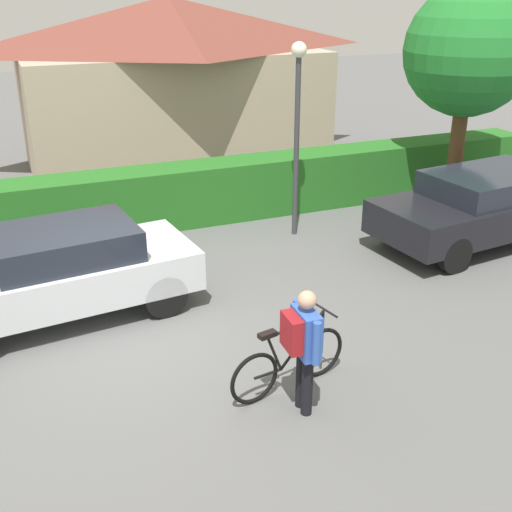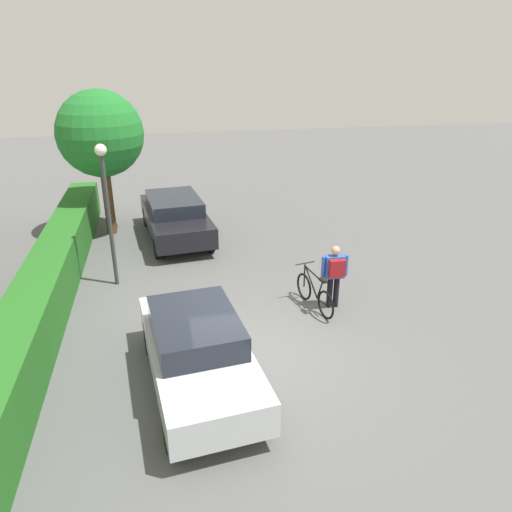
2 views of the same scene
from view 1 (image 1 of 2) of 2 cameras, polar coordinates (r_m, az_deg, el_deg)
ground_plane at (r=8.88m, az=-10.90°, el=-7.91°), size 60.00×60.00×0.00m
hedge_row at (r=12.56m, az=-15.32°, el=4.25°), size 20.49×0.90×1.18m
house_distant at (r=17.06m, az=-7.60°, el=15.26°), size 7.77×4.31×4.21m
parked_car_near at (r=9.55m, az=-17.18°, el=-1.29°), size 4.07×2.03×1.36m
parked_car_far at (r=12.60m, az=20.05°, el=4.39°), size 4.55×2.22×1.35m
bicycle at (r=7.71m, az=3.01°, el=-9.49°), size 1.64×0.55×0.96m
person_rider at (r=7.07m, az=4.25°, el=-7.67°), size 0.36×0.63×1.53m
street_lamp at (r=11.80m, az=3.74°, el=12.82°), size 0.28×0.28×3.60m
tree_kerbside at (r=14.20m, az=18.60°, el=17.01°), size 2.65×2.65×4.58m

